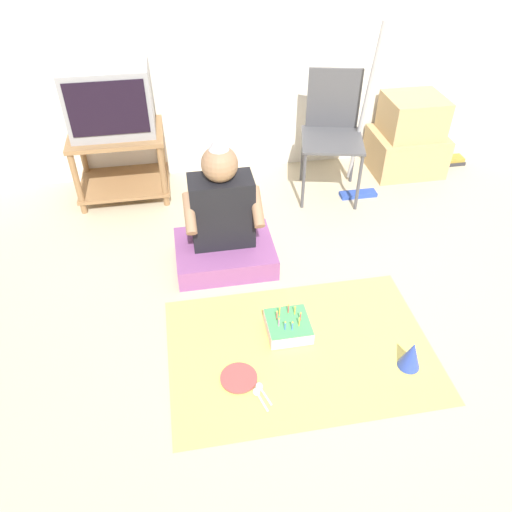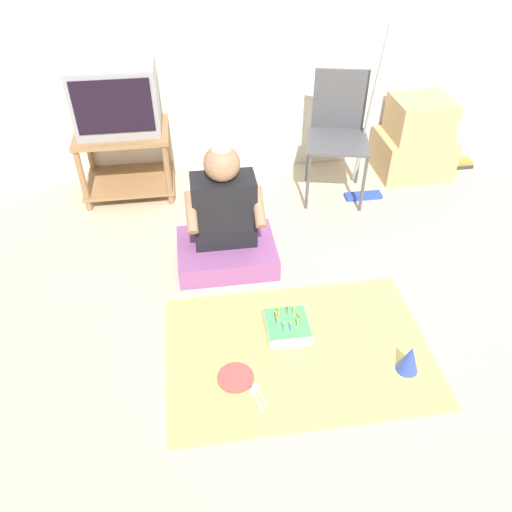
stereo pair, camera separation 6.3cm
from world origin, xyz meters
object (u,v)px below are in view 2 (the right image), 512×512
Objects in this scene: person_seated at (225,225)px; party_hat_blue at (410,359)px; dust_mop at (367,149)px; folding_chair at (338,127)px; paper_plate at (236,377)px; cardboard_box_stack at (415,140)px; tv at (116,98)px; birthday_cake at (287,327)px; book_pile at (460,163)px.

person_seated reaches higher than party_hat_blue.
dust_mop is 1.72m from party_hat_blue.
folding_chair reaches higher than party_hat_blue.
dust_mop reaches higher than paper_plate.
party_hat_blue is (-0.08, -1.77, -0.43)m from folding_chair.
cardboard_box_stack is 3.65× the size of party_hat_blue.
party_hat_blue is (-0.78, -1.94, -0.19)m from cardboard_box_stack.
person_seated is (-1.61, -0.92, -0.00)m from cardboard_box_stack.
dust_mop reaches higher than tv.
folding_chair is at bearing 65.97° from birthday_cake.
book_pile is at bearing 24.41° from person_seated.
party_hat_blue is at bearing -31.06° from birthday_cake.
person_seated is 4.61× the size of paper_plate.
tv reaches higher than cardboard_box_stack.
dust_mop reaches higher than folding_chair.
party_hat_blue reaches higher than book_pile.
dust_mop is 1.61m from birthday_cake.
paper_plate is (-0.95, -1.69, -0.50)m from folding_chair.
party_hat_blue is at bearing -99.55° from dust_mop.
book_pile is 0.80× the size of birthday_cake.
dust_mop is 2.01m from paper_plate.
dust_mop is at bearing -9.74° from tv.
folding_chair is at bearing -170.52° from book_pile.
tv is at bearing 124.19° from person_seated.
party_hat_blue is (1.47, -1.98, -0.65)m from tv.
birthday_cake is at bearing -60.93° from tv.
person_seated is at bearing -55.81° from tv.
paper_plate is (-0.31, -0.27, -0.04)m from birthday_cake.
folding_chair is 4.74× the size of book_pile.
folding_chair is 0.77m from cardboard_box_stack.
birthday_cake is at bearing -114.03° from folding_chair.
folding_chair is at bearing 39.49° from person_seated.
folding_chair is (1.55, -0.21, -0.22)m from tv.
person_seated is 3.70× the size of birthday_cake.
folding_chair is 1.82m from party_hat_blue.
cardboard_box_stack is 2.51m from paper_plate.
tv is 0.66× the size of person_seated.
folding_chair is 5.31× the size of party_hat_blue.
party_hat_blue is at bearing -53.32° from tv.
dust_mop is at bearing -151.73° from cardboard_box_stack.
dust_mop is 1.46× the size of person_seated.
cardboard_box_stack reaches higher than party_hat_blue.
folding_chair is 2.01m from paper_plate.
folding_chair is 1.28m from book_pile.
tv reaches higher than book_pile.
birthday_cake is 1.25× the size of paper_plate.
book_pile is at bearing -0.34° from tv.
person_seated is at bearing -149.54° from dust_mop.
dust_mop is 1.06m from book_pile.
folding_chair reaches higher than birthday_cake.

